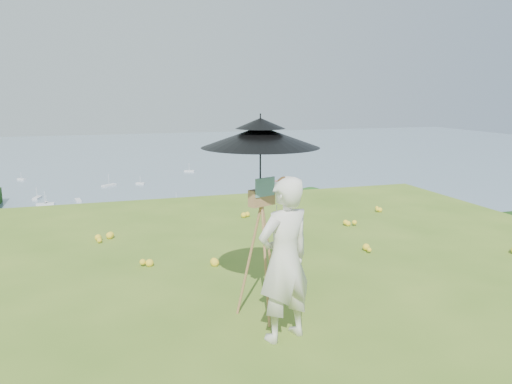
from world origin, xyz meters
name	(u,v)px	position (x,y,z in m)	size (l,w,h in m)	color
ground	(252,303)	(0.00, 0.00, 0.00)	(14.00, 14.00, 0.00)	#4D7521
shoreline_tier	(123,327)	(0.00, 75.00, -36.00)	(170.00, 28.00, 8.00)	gray
bay_water	(106,171)	(0.00, 240.00, -34.00)	(700.00, 700.00, 0.00)	#7193A2
slope_trees	(132,305)	(0.00, 35.00, -15.00)	(110.00, 50.00, 6.00)	#144415
harbor_town	(121,291)	(0.00, 75.00, -29.50)	(110.00, 22.00, 5.00)	beige
moored_boats	(69,208)	(-12.50, 161.00, -33.65)	(140.00, 140.00, 0.70)	silver
wildflowers	(247,291)	(0.00, 0.25, 0.06)	(10.00, 10.50, 0.12)	yellow
painter	(284,259)	(0.06, -1.02, 0.93)	(0.67, 0.44, 1.85)	silver
field_easel	(262,248)	(0.00, -0.41, 0.87)	(0.66, 0.66, 1.74)	olive
sun_umbrella	(260,159)	(-0.01, -0.38, 1.96)	(1.39, 1.39, 1.05)	black
painter_cap	(285,181)	(0.06, -1.02, 1.80)	(0.19, 0.23, 0.10)	#E17B83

